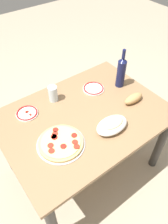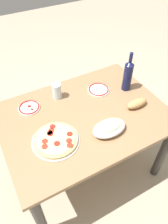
# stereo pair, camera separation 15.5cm
# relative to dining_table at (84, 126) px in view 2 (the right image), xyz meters

# --- Properties ---
(ground_plane) EXTENTS (8.00, 8.00, 0.00)m
(ground_plane) POSITION_rel_dining_table_xyz_m (0.00, 0.00, -0.59)
(ground_plane) COLOR tan
(ground_plane) RESTS_ON ground
(dining_table) EXTENTS (1.20, 0.88, 0.71)m
(dining_table) POSITION_rel_dining_table_xyz_m (0.00, 0.00, 0.00)
(dining_table) COLOR #93704C
(dining_table) RESTS_ON ground
(pepperoni_pizza) EXTENTS (0.31, 0.31, 0.03)m
(pepperoni_pizza) POSITION_rel_dining_table_xyz_m (-0.28, -0.12, 0.13)
(pepperoni_pizza) COLOR #B7B7BC
(pepperoni_pizza) RESTS_ON dining_table
(baked_pasta_dish) EXTENTS (0.24, 0.15, 0.08)m
(baked_pasta_dish) POSITION_rel_dining_table_xyz_m (0.07, -0.22, 0.16)
(baked_pasta_dish) COLOR white
(baked_pasta_dish) RESTS_ON dining_table
(wine_bottle) EXTENTS (0.07, 0.07, 0.33)m
(wine_bottle) POSITION_rel_dining_table_xyz_m (0.44, 0.10, 0.26)
(wine_bottle) COLOR #141942
(wine_bottle) RESTS_ON dining_table
(water_glass) EXTENTS (0.07, 0.07, 0.13)m
(water_glass) POSITION_rel_dining_table_xyz_m (-0.09, 0.27, 0.18)
(water_glass) COLOR silver
(water_glass) RESTS_ON dining_table
(side_plate_near) EXTENTS (0.16, 0.16, 0.02)m
(side_plate_near) POSITION_rel_dining_table_xyz_m (-0.33, 0.26, 0.13)
(side_plate_near) COLOR white
(side_plate_near) RESTS_ON dining_table
(side_plate_far) EXTENTS (0.18, 0.18, 0.02)m
(side_plate_far) POSITION_rel_dining_table_xyz_m (0.24, 0.19, 0.13)
(side_plate_far) COLOR white
(side_plate_far) RESTS_ON dining_table
(bread_loaf) EXTENTS (0.17, 0.07, 0.07)m
(bread_loaf) POSITION_rel_dining_table_xyz_m (0.39, -0.11, 0.15)
(bread_loaf) COLOR tan
(bread_loaf) RESTS_ON dining_table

